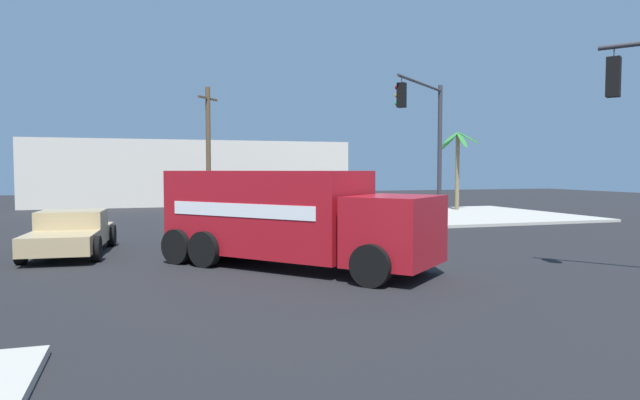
# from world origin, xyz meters

# --- Properties ---
(ground_plane) EXTENTS (100.00, 100.00, 0.00)m
(ground_plane) POSITION_xyz_m (0.00, 0.00, 0.00)
(ground_plane) COLOR black
(sidewalk_corner_far) EXTENTS (11.28, 11.28, 0.14)m
(sidewalk_corner_far) POSITION_xyz_m (12.41, 12.41, 0.07)
(sidewalk_corner_far) COLOR #B2ADA0
(sidewalk_corner_far) RESTS_ON ground
(delivery_truck) EXTENTS (6.95, 7.43, 2.66)m
(delivery_truck) POSITION_xyz_m (-1.61, -0.79, 1.40)
(delivery_truck) COLOR #AD141E
(delivery_truck) RESTS_ON ground
(traffic_light_secondary) EXTENTS (3.85, 3.40, 6.41)m
(traffic_light_secondary) POSITION_xyz_m (6.45, 6.07, 4.38)
(traffic_light_secondary) COLOR #38383D
(traffic_light_secondary) RESTS_ON sidewalk_corner_far
(pickup_tan) EXTENTS (2.56, 5.33, 1.38)m
(pickup_tan) POSITION_xyz_m (-7.62, 3.65, 0.73)
(pickup_tan) COLOR tan
(pickup_tan) RESTS_ON ground
(palm_tree_far) EXTENTS (2.98, 2.63, 4.98)m
(palm_tree_far) POSITION_xyz_m (13.79, 15.49, 3.62)
(palm_tree_far) COLOR #7A6647
(palm_tree_far) RESTS_ON sidewalk_corner_far
(utility_pole) EXTENTS (1.43, 1.82, 7.84)m
(utility_pole) POSITION_xyz_m (-1.43, 19.79, 4.06)
(utility_pole) COLOR brown
(utility_pole) RESTS_ON ground
(building_backdrop) EXTENTS (23.64, 6.00, 4.87)m
(building_backdrop) POSITION_xyz_m (-1.66, 28.61, 2.43)
(building_backdrop) COLOR beige
(building_backdrop) RESTS_ON ground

